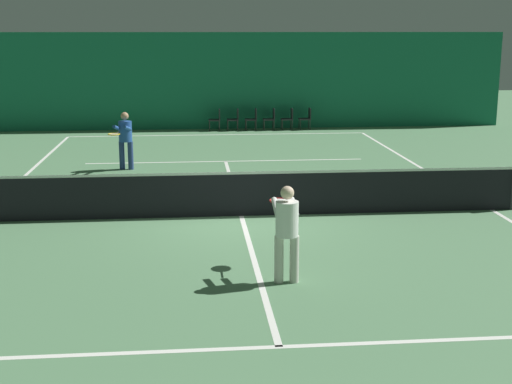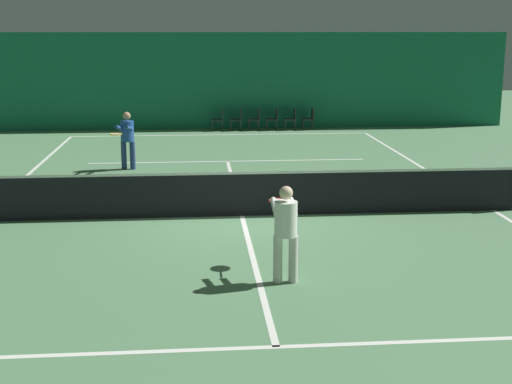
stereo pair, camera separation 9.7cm
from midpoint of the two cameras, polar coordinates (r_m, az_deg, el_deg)
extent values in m
plane|color=#56845B|center=(15.09, -0.95, -1.92)|extent=(60.00, 60.00, 0.00)
cube|color=#196B4C|center=(28.22, -2.92, 8.86)|extent=(23.00, 0.12, 3.75)
cube|color=white|center=(26.75, -2.74, 4.60)|extent=(11.00, 0.10, 0.00)
cube|color=white|center=(21.32, -2.16, 2.47)|extent=(8.25, 0.10, 0.00)
cube|color=white|center=(9.07, 1.94, -12.28)|extent=(8.25, 0.10, 0.00)
cube|color=white|center=(16.40, 18.60, -1.39)|extent=(0.10, 23.80, 0.00)
cube|color=white|center=(15.09, -0.95, -1.92)|extent=(0.10, 12.80, 0.00)
cube|color=black|center=(14.97, -0.96, -0.17)|extent=(11.90, 0.02, 0.95)
cube|color=white|center=(14.88, -0.97, 1.52)|extent=(11.90, 0.02, 0.05)
cylinder|color=beige|center=(11.09, 2.00, -5.42)|extent=(0.14, 0.14, 0.75)
cylinder|color=beige|center=(11.12, 3.24, -5.38)|extent=(0.14, 0.14, 0.75)
cylinder|color=white|center=(10.92, 2.66, -2.16)|extent=(0.35, 0.35, 0.55)
sphere|color=beige|center=(10.82, 2.68, -0.07)|extent=(0.21, 0.21, 0.21)
cylinder|color=white|center=(11.11, 1.77, -1.23)|extent=(0.09, 0.52, 0.22)
cylinder|color=white|center=(11.14, 3.21, -1.19)|extent=(0.09, 0.52, 0.22)
cylinder|color=black|center=(11.53, 2.22, -1.05)|extent=(0.03, 0.31, 0.03)
torus|color=red|center=(11.82, 2.04, -0.69)|extent=(0.33, 0.33, 0.03)
cylinder|color=silver|center=(11.82, 2.04, -0.69)|extent=(0.28, 0.28, 0.00)
cylinder|color=navy|center=(20.33, -9.71, 2.91)|extent=(0.18, 0.18, 0.79)
cylinder|color=navy|center=(20.41, -10.39, 2.92)|extent=(0.18, 0.18, 0.79)
cylinder|color=#234C99|center=(20.27, -10.13, 4.81)|extent=(0.44, 0.44, 0.57)
sphere|color=tan|center=(20.21, -10.18, 6.01)|extent=(0.22, 0.22, 0.22)
cylinder|color=#234C99|center=(19.96, -9.96, 5.07)|extent=(0.21, 0.55, 0.23)
cylinder|color=#234C99|center=(20.05, -10.77, 5.07)|extent=(0.21, 0.55, 0.23)
cylinder|color=black|center=(19.62, -10.73, 4.70)|extent=(0.09, 0.30, 0.03)
torus|color=gold|center=(19.34, -11.02, 4.57)|extent=(0.39, 0.39, 0.03)
cylinder|color=silver|center=(19.34, -11.02, 4.57)|extent=(0.33, 0.33, 0.00)
cylinder|color=#2D2D2D|center=(28.03, -3.43, 5.37)|extent=(0.03, 0.03, 0.39)
cylinder|color=#2D2D2D|center=(27.65, -3.40, 5.27)|extent=(0.03, 0.03, 0.39)
cylinder|color=#2D2D2D|center=(28.04, -2.65, 5.39)|extent=(0.03, 0.03, 0.39)
cylinder|color=#2D2D2D|center=(27.66, -2.61, 5.28)|extent=(0.03, 0.03, 0.39)
cube|color=#232328|center=(27.82, -3.03, 5.78)|extent=(0.44, 0.44, 0.05)
cube|color=#232328|center=(27.80, -2.62, 6.24)|extent=(0.04, 0.44, 0.40)
cylinder|color=#2D2D2D|center=(28.05, -1.97, 5.40)|extent=(0.03, 0.03, 0.39)
cylinder|color=#2D2D2D|center=(27.68, -1.93, 5.29)|extent=(0.03, 0.03, 0.39)
cylinder|color=#2D2D2D|center=(28.08, -1.19, 5.41)|extent=(0.03, 0.03, 0.39)
cylinder|color=#2D2D2D|center=(27.70, -1.14, 5.30)|extent=(0.03, 0.03, 0.39)
cube|color=#232328|center=(27.85, -1.56, 5.80)|extent=(0.44, 0.44, 0.05)
cube|color=#232328|center=(27.83, -1.15, 6.26)|extent=(0.04, 0.44, 0.40)
cylinder|color=#2D2D2D|center=(28.10, -0.52, 5.41)|extent=(0.03, 0.03, 0.39)
cylinder|color=#2D2D2D|center=(27.72, -0.46, 5.31)|extent=(0.03, 0.03, 0.39)
cylinder|color=#2D2D2D|center=(28.13, 0.25, 5.42)|extent=(0.03, 0.03, 0.39)
cylinder|color=#2D2D2D|center=(27.76, 0.32, 5.32)|extent=(0.03, 0.03, 0.39)
cube|color=#232328|center=(27.90, -0.10, 5.82)|extent=(0.44, 0.44, 0.05)
cube|color=#232328|center=(27.89, 0.31, 6.28)|extent=(0.04, 0.44, 0.40)
cylinder|color=#2D2D2D|center=(28.16, 0.92, 5.43)|extent=(0.03, 0.03, 0.39)
cylinder|color=#2D2D2D|center=(27.79, 1.00, 5.33)|extent=(0.03, 0.03, 0.39)
cylinder|color=#2D2D2D|center=(28.20, 1.69, 5.44)|extent=(0.03, 0.03, 0.39)
cylinder|color=#2D2D2D|center=(27.83, 1.78, 5.34)|extent=(0.03, 0.03, 0.39)
cube|color=#232328|center=(27.97, 1.35, 5.83)|extent=(0.44, 0.44, 0.05)
cube|color=#232328|center=(27.96, 1.76, 6.29)|extent=(0.04, 0.44, 0.40)
cylinder|color=#2D2D2D|center=(28.24, 2.36, 5.44)|extent=(0.03, 0.03, 0.39)
cylinder|color=#2D2D2D|center=(27.87, 2.46, 5.34)|extent=(0.03, 0.03, 0.39)
cylinder|color=#2D2D2D|center=(28.29, 3.13, 5.45)|extent=(0.03, 0.03, 0.39)
cylinder|color=#2D2D2D|center=(27.92, 3.23, 5.35)|extent=(0.03, 0.03, 0.39)
cube|color=#232328|center=(28.05, 2.80, 5.84)|extent=(0.44, 0.44, 0.05)
cube|color=#232328|center=(28.05, 3.21, 6.30)|extent=(0.04, 0.44, 0.40)
cylinder|color=#2D2D2D|center=(28.34, 3.79, 5.45)|extent=(0.03, 0.03, 0.39)
cylinder|color=#2D2D2D|center=(27.97, 3.90, 5.35)|extent=(0.03, 0.03, 0.39)
cylinder|color=#2D2D2D|center=(28.40, 4.55, 5.45)|extent=(0.03, 0.03, 0.39)
cylinder|color=#2D2D2D|center=(28.03, 4.67, 5.35)|extent=(0.03, 0.03, 0.39)
cube|color=#232328|center=(28.16, 4.24, 5.85)|extent=(0.44, 0.44, 0.05)
cube|color=#232328|center=(28.16, 4.65, 6.30)|extent=(0.04, 0.44, 0.40)
camera|label=1|loc=(0.05, -89.79, 0.05)|focal=50.00mm
camera|label=2|loc=(0.05, 90.21, -0.05)|focal=50.00mm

